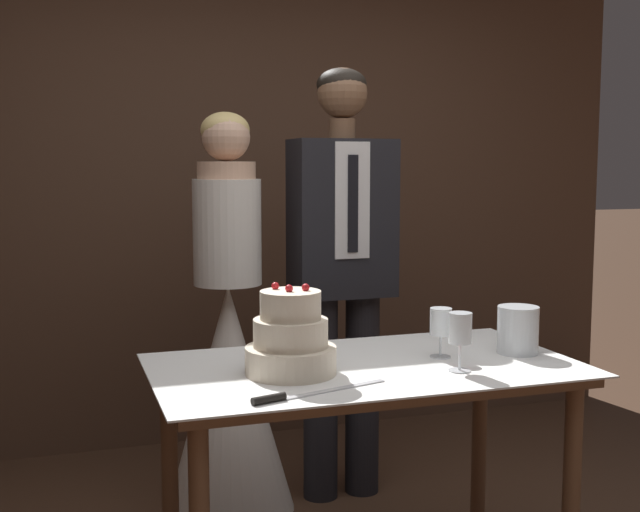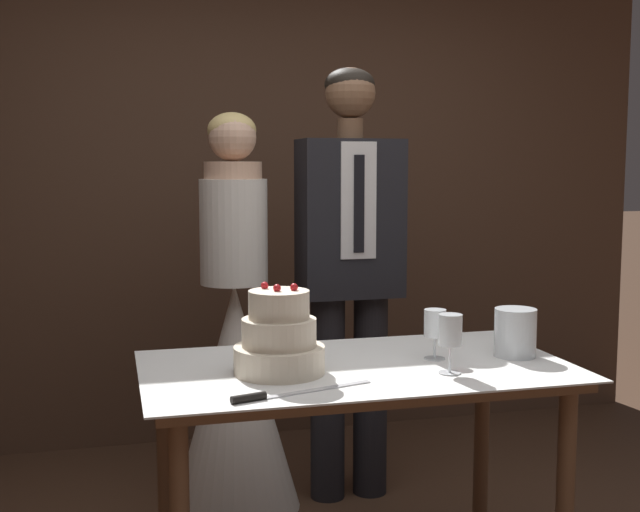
{
  "view_description": "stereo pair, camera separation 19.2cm",
  "coord_description": "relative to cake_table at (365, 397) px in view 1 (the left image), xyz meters",
  "views": [
    {
      "loc": [
        -0.94,
        -2.1,
        1.46
      ],
      "look_at": [
        -0.01,
        0.67,
        1.12
      ],
      "focal_mm": 45.0,
      "sensor_mm": 36.0,
      "label": 1
    },
    {
      "loc": [
        -0.75,
        -2.16,
        1.46
      ],
      "look_at": [
        -0.01,
        0.67,
        1.12
      ],
      "focal_mm": 45.0,
      "sensor_mm": 36.0,
      "label": 2
    }
  ],
  "objects": [
    {
      "name": "wall_back",
      "position": [
        0.01,
        1.87,
        0.66
      ],
      "size": [
        4.46,
        0.12,
        2.76
      ],
      "primitive_type": "cube",
      "color": "#513828",
      "rests_on": "ground_plane"
    },
    {
      "name": "tiered_cake",
      "position": [
        -0.26,
        -0.03,
        0.21
      ],
      "size": [
        0.28,
        0.28,
        0.28
      ],
      "color": "beige",
      "rests_on": "cake_table"
    },
    {
      "name": "hurricane_candle",
      "position": [
        0.55,
        -0.02,
        0.18
      ],
      "size": [
        0.14,
        0.14,
        0.16
      ],
      "color": "silver",
      "rests_on": "cake_table"
    },
    {
      "name": "wine_glass_middle",
      "position": [
        0.24,
        -0.17,
        0.23
      ],
      "size": [
        0.07,
        0.07,
        0.18
      ],
      "color": "silver",
      "rests_on": "cake_table"
    },
    {
      "name": "cake_knife",
      "position": [
        -0.32,
        -0.28,
        0.11
      ],
      "size": [
        0.43,
        0.14,
        0.02
      ],
      "rotation": [
        0.0,
        0.0,
        0.27
      ],
      "color": "silver",
      "rests_on": "cake_table"
    },
    {
      "name": "wine_glass_near",
      "position": [
        0.27,
        0.01,
        0.22
      ],
      "size": [
        0.07,
        0.07,
        0.16
      ],
      "color": "silver",
      "rests_on": "cake_table"
    },
    {
      "name": "cake_table",
      "position": [
        0.0,
        0.0,
        0.0
      ],
      "size": [
        1.35,
        0.75,
        0.82
      ],
      "color": "brown",
      "rests_on": "ground_plane"
    },
    {
      "name": "bride",
      "position": [
        -0.25,
        0.9,
        -0.11
      ],
      "size": [
        0.54,
        0.54,
        1.67
      ],
      "color": "white",
      "rests_on": "ground_plane"
    },
    {
      "name": "groom",
      "position": [
        0.25,
        0.9,
        0.34
      ],
      "size": [
        0.43,
        0.25,
        1.86
      ],
      "color": "black",
      "rests_on": "ground_plane"
    }
  ]
}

